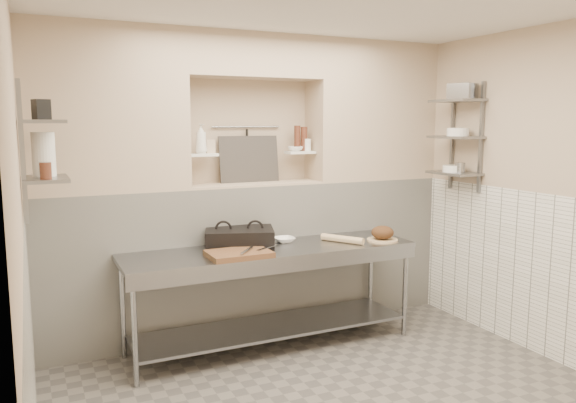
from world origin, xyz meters
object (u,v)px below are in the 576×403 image
bread_loaf (383,233)px  mixing_bowl (284,240)px  cutting_board (239,254)px  jug_left (44,154)px  prep_table (272,277)px  rolling_pin (342,239)px  panini_press (239,237)px  bottle_soap (201,139)px  bowl_alcove (295,149)px

bread_loaf → mixing_bowl: bearing=158.9°
cutting_board → jug_left: 1.66m
prep_table → mixing_bowl: bearing=41.7°
bread_loaf → jug_left: size_ratio=0.67×
rolling_pin → bread_loaf: bread_loaf is taller
mixing_bowl → jug_left: bearing=-172.6°
mixing_bowl → prep_table: bearing=-138.3°
panini_press → mixing_bowl: size_ratio=3.67×
bread_loaf → bottle_soap: 1.88m
cutting_board → bowl_alcove: bowl_alcove is taller
prep_table → jug_left: 2.11m
mixing_bowl → jug_left: jug_left is taller
cutting_board → rolling_pin: rolling_pin is taller
panini_press → prep_table: bearing=-21.9°
rolling_pin → jug_left: (-2.47, -0.03, 0.84)m
prep_table → panini_press: panini_press is taller
rolling_pin → bread_loaf: (0.37, -0.10, 0.05)m
prep_table → bottle_soap: bottle_soap is taller
mixing_bowl → bowl_alcove: bearing=52.3°
mixing_bowl → bottle_soap: bottle_soap is taller
bowl_alcove → jug_left: size_ratio=0.48×
bottle_soap → rolling_pin: bearing=-26.9°
bread_loaf → panini_press: bearing=165.2°
panini_press → jug_left: bearing=-151.5°
panini_press → rolling_pin: bearing=3.9°
rolling_pin → bowl_alcove: 1.03m
prep_table → mixing_bowl: mixing_bowl is taller
rolling_pin → bowl_alcove: size_ratio=2.82×
bottle_soap → bowl_alcove: 0.97m
rolling_pin → mixing_bowl: bearing=154.1°
bottle_soap → cutting_board: bearing=-82.1°
cutting_board → rolling_pin: size_ratio=1.20×
prep_table → jug_left: bearing=-177.6°
prep_table → cutting_board: 0.49m
prep_table → cutting_board: (-0.36, -0.16, 0.28)m
rolling_pin → jug_left: bearing=-179.4°
mixing_bowl → rolling_pin: (0.48, -0.23, 0.01)m
prep_table → bottle_soap: 1.40m
rolling_pin → bread_loaf: 0.39m
bread_loaf → prep_table: bearing=172.2°
jug_left → cutting_board: bearing=-3.6°
mixing_bowl → panini_press: bearing=178.7°
rolling_pin → bread_loaf: bearing=-14.5°
panini_press → jug_left: 1.77m
panini_press → bread_loaf: panini_press is taller
jug_left → mixing_bowl: bearing=7.4°
cutting_board → bowl_alcove: (0.86, 0.73, 0.81)m
cutting_board → bread_loaf: (1.42, 0.02, 0.06)m
bread_loaf → jug_left: 2.96m
mixing_bowl → jug_left: 2.18m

